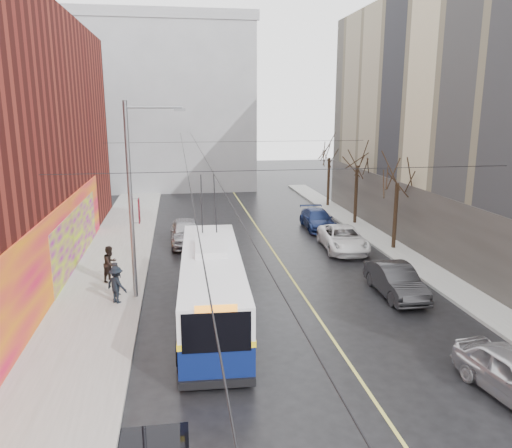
{
  "coord_description": "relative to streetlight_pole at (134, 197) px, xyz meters",
  "views": [
    {
      "loc": [
        -4.16,
        -12.37,
        8.72
      ],
      "look_at": [
        -0.5,
        10.99,
        3.16
      ],
      "focal_mm": 35.0,
      "sensor_mm": 36.0,
      "label": 1
    }
  ],
  "objects": [
    {
      "name": "tree_mid",
      "position": [
        15.14,
        13.0,
        0.41
      ],
      "size": [
        3.2,
        3.2,
        6.68
      ],
      "color": "black",
      "rests_on": "ground"
    },
    {
      "name": "pigeons_flying",
      "position": [
        3.48,
        -0.67,
        2.7
      ],
      "size": [
        4.9,
        1.98,
        2.64
      ],
      "color": "slate"
    },
    {
      "name": "parked_car_c",
      "position": [
        11.99,
        6.46,
        -4.11
      ],
      "size": [
        2.86,
        5.47,
        1.47
      ],
      "primitive_type": "imported",
      "rotation": [
        0.0,
        0.0,
        -0.08
      ],
      "color": "white",
      "rests_on": "ground"
    },
    {
      "name": "parked_car_b",
      "position": [
        11.94,
        -1.39,
        -4.11
      ],
      "size": [
        1.62,
        4.52,
        1.48
      ],
      "primitive_type": "imported",
      "rotation": [
        0.0,
        0.0,
        -0.01
      ],
      "color": "#29292C",
      "rests_on": "ground"
    },
    {
      "name": "following_car",
      "position": [
        2.31,
        9.32,
        -4.02
      ],
      "size": [
        2.05,
        4.88,
        1.65
      ],
      "primitive_type": "imported",
      "rotation": [
        0.0,
        0.0,
        0.02
      ],
      "color": "#9B9A9F",
      "rests_on": "ground"
    },
    {
      "name": "trolleybus",
      "position": [
        3.19,
        -2.81,
        -3.35
      ],
      "size": [
        3.03,
        11.47,
        5.39
      ],
      "rotation": [
        0.0,
        0.0,
        -0.04
      ],
      "color": "#091546",
      "rests_on": "ground"
    },
    {
      "name": "sidewalk_left",
      "position": [
        -1.86,
        2.0,
        -4.77
      ],
      "size": [
        4.0,
        60.0,
        0.15
      ],
      "primitive_type": "cube",
      "color": "gray",
      "rests_on": "ground"
    },
    {
      "name": "lane_line",
      "position": [
        7.64,
        4.0,
        -4.84
      ],
      "size": [
        0.12,
        50.0,
        0.01
      ],
      "primitive_type": "cube",
      "color": "#BFB74C",
      "rests_on": "ground"
    },
    {
      "name": "catenary_wires",
      "position": [
        3.6,
        4.77,
        1.4
      ],
      "size": [
        18.0,
        60.0,
        0.22
      ],
      "color": "black"
    },
    {
      "name": "ground",
      "position": [
        6.14,
        -10.0,
        -4.85
      ],
      "size": [
        140.0,
        140.0,
        0.0
      ],
      "primitive_type": "plane",
      "color": "black",
      "rests_on": "ground"
    },
    {
      "name": "pedestrian_a",
      "position": [
        -1.01,
        0.22,
        -3.89
      ],
      "size": [
        0.5,
        0.66,
        1.62
      ],
      "primitive_type": "imported",
      "rotation": [
        0.0,
        0.0,
        1.36
      ],
      "color": "black",
      "rests_on": "sidewalk_left"
    },
    {
      "name": "pedestrian_c",
      "position": [
        -0.92,
        -0.63,
        -3.86
      ],
      "size": [
        1.24,
        1.17,
        1.68
      ],
      "primitive_type": "imported",
      "rotation": [
        0.0,
        0.0,
        2.46
      ],
      "color": "black",
      "rests_on": "sidewalk_left"
    },
    {
      "name": "tree_near",
      "position": [
        15.14,
        6.0,
        0.13
      ],
      "size": [
        3.2,
        3.2,
        6.4
      ],
      "color": "black",
      "rests_on": "ground"
    },
    {
      "name": "pedestrian_b",
      "position": [
        -1.55,
        2.38,
        -3.79
      ],
      "size": [
        1.03,
        1.11,
        1.82
      ],
      "primitive_type": "imported",
      "rotation": [
        0.0,
        0.0,
        1.06
      ],
      "color": "black",
      "rests_on": "sidewalk_left"
    },
    {
      "name": "sidewalk_right",
      "position": [
        15.14,
        2.0,
        -4.77
      ],
      "size": [
        2.0,
        60.0,
        0.15
      ],
      "primitive_type": "cube",
      "color": "gray",
      "rests_on": "ground"
    },
    {
      "name": "building_far",
      "position": [
        0.14,
        34.99,
        4.17
      ],
      "size": [
        20.5,
        12.1,
        18.0
      ],
      "color": "gray",
      "rests_on": "ground"
    },
    {
      "name": "parked_car_d",
      "position": [
        11.94,
        12.03,
        -4.14
      ],
      "size": [
        2.14,
        4.94,
        1.41
      ],
      "primitive_type": "imported",
      "rotation": [
        0.0,
        0.0,
        -0.03
      ],
      "color": "navy",
      "rests_on": "ground"
    },
    {
      "name": "tree_far",
      "position": [
        15.14,
        20.0,
        0.3
      ],
      "size": [
        3.2,
        3.2,
        6.57
      ],
      "color": "black",
      "rests_on": "ground"
    },
    {
      "name": "streetlight_pole",
      "position": [
        0.0,
        0.0,
        0.0
      ],
      "size": [
        2.65,
        0.6,
        9.0
      ],
      "color": "slate",
      "rests_on": "ground"
    }
  ]
}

